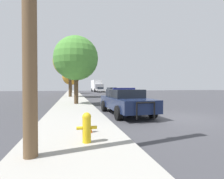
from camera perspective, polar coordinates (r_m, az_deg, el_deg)
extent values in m
plane|color=#3D3D42|center=(9.68, 20.13, -8.61)|extent=(110.00, 110.00, 0.00)
cube|color=#A3A099|center=(8.15, -12.07, -9.93)|extent=(3.00, 110.00, 0.13)
cube|color=#141E3D|center=(10.07, 4.40, -4.37)|extent=(2.08, 4.99, 0.63)
cube|color=black|center=(10.26, 3.94, -1.23)|extent=(1.71, 2.62, 0.46)
cylinder|color=black|center=(9.10, 13.14, -6.97)|extent=(0.27, 0.71, 0.70)
cylinder|color=black|center=(8.39, 2.08, -7.62)|extent=(0.27, 0.71, 0.70)
cylinder|color=black|center=(11.84, 6.03, -5.08)|extent=(0.27, 0.71, 0.70)
cylinder|color=black|center=(11.30, -2.61, -5.37)|extent=(0.27, 0.71, 0.70)
cylinder|color=black|center=(7.92, 13.68, -6.57)|extent=(0.07, 0.07, 0.75)
cylinder|color=black|center=(7.55, 8.10, -6.93)|extent=(0.07, 0.07, 0.75)
cylinder|color=black|center=(7.69, 10.97, -4.23)|extent=(0.88, 0.11, 0.07)
cube|color=navy|center=(10.26, 3.94, 0.31)|extent=(1.34, 0.26, 0.09)
cube|color=navy|center=(10.42, 9.24, -4.02)|extent=(0.17, 3.53, 0.18)
cylinder|color=gold|center=(4.78, -8.25, -13.02)|extent=(0.22, 0.22, 0.65)
sphere|color=gold|center=(4.70, -8.26, -8.83)|extent=(0.23, 0.23, 0.23)
cylinder|color=gold|center=(4.75, -10.59, -12.30)|extent=(0.16, 0.09, 0.09)
cylinder|color=gold|center=(4.78, -5.94, -12.20)|extent=(0.16, 0.09, 0.09)
cylinder|color=#424247|center=(31.57, -13.21, 2.69)|extent=(0.16, 0.16, 4.77)
cylinder|color=#424247|center=(31.74, -10.30, 6.74)|extent=(3.22, 0.11, 0.11)
cube|color=black|center=(31.81, -7.39, 5.92)|extent=(0.30, 0.24, 0.90)
sphere|color=red|center=(31.71, -7.37, 6.48)|extent=(0.20, 0.20, 0.20)
sphere|color=orange|center=(31.68, -7.37, 5.94)|extent=(0.20, 0.20, 0.20)
sphere|color=green|center=(31.66, -7.37, 5.40)|extent=(0.20, 0.20, 0.20)
cube|color=silver|center=(46.80, -4.01, -0.17)|extent=(1.82, 4.49, 0.53)
cube|color=black|center=(46.57, -3.97, 0.46)|extent=(1.55, 2.34, 0.50)
cylinder|color=black|center=(48.04, -5.31, -0.46)|extent=(0.25, 0.66, 0.66)
cylinder|color=black|center=(48.31, -3.27, -0.45)|extent=(0.25, 0.66, 0.66)
cylinder|color=black|center=(45.30, -4.80, -0.55)|extent=(0.25, 0.66, 0.66)
cylinder|color=black|center=(45.59, -2.65, -0.54)|extent=(0.25, 0.66, 0.66)
cube|color=silver|center=(35.34, 0.00, -0.55)|extent=(2.01, 4.38, 0.52)
cube|color=black|center=(35.53, -0.10, 0.28)|extent=(1.61, 2.32, 0.50)
cylinder|color=black|center=(34.36, 1.96, -1.03)|extent=(0.30, 0.72, 0.70)
cylinder|color=black|center=(33.85, -0.63, -1.07)|extent=(0.30, 0.72, 0.70)
cylinder|color=black|center=(36.85, 0.59, -0.89)|extent=(0.30, 0.72, 0.70)
cylinder|color=black|center=(36.37, -1.85, -0.92)|extent=(0.30, 0.72, 0.70)
cube|color=#B7B7BC|center=(48.49, -4.33, 0.77)|extent=(2.47, 2.05, 1.73)
cube|color=white|center=(51.80, -5.13, 1.44)|extent=(2.67, 5.02, 2.92)
cylinder|color=black|center=(48.94, -3.06, -0.24)|extent=(0.34, 0.99, 0.98)
cylinder|color=black|center=(48.45, -5.71, -0.26)|extent=(0.34, 0.99, 0.98)
cylinder|color=black|center=(52.94, -4.10, -0.14)|extent=(0.34, 0.99, 0.98)
cylinder|color=black|center=(52.49, -6.56, -0.16)|extent=(0.34, 0.99, 0.98)
cylinder|color=#4C3823|center=(15.08, -11.63, 0.77)|extent=(0.35, 0.35, 2.82)
sphere|color=#4C8E38|center=(15.27, -11.66, 9.96)|extent=(3.74, 3.74, 3.74)
cylinder|color=#4C3823|center=(39.87, -13.19, 0.82)|extent=(0.40, 0.40, 2.65)
sphere|color=#B77F28|center=(39.93, -13.21, 4.24)|extent=(3.86, 3.86, 3.86)
cylinder|color=#4C3823|center=(25.55, -13.51, 2.00)|extent=(0.44, 0.44, 3.82)
sphere|color=#999933|center=(25.80, -13.54, 9.17)|extent=(4.75, 4.75, 4.75)
cone|color=orange|center=(5.76, -7.99, -10.83)|extent=(0.31, 0.31, 0.60)
cylinder|color=white|center=(5.75, -7.99, -10.54)|extent=(0.17, 0.17, 0.08)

